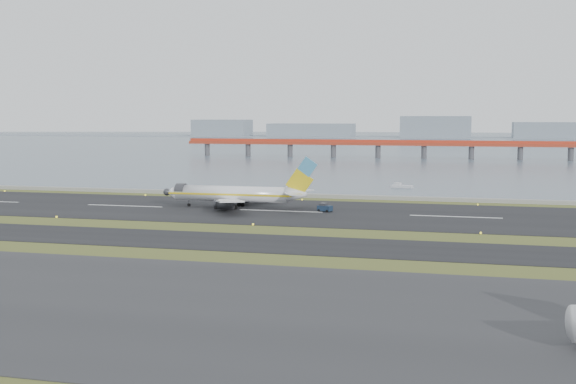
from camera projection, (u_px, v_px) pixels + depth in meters
name	position (u px, v px, depth m)	size (l,w,h in m)	color
ground	(242.00, 231.00, 140.03)	(1000.00, 1000.00, 0.00)	#344619
apron_strip	(103.00, 301.00, 86.96)	(1000.00, 50.00, 0.10)	#29292B
taxiway_strip	(221.00, 241.00, 128.45)	(1000.00, 18.00, 0.10)	black
runway_strip	(281.00, 211.00, 168.97)	(1000.00, 45.00, 0.10)	black
seawall	(308.00, 196.00, 197.86)	(1000.00, 2.50, 1.00)	gray
bay_water	(414.00, 143.00, 583.84)	(1400.00, 800.00, 1.30)	#4C5F6D
red_pier	(424.00, 145.00, 375.64)	(260.00, 5.00, 10.20)	#B7371F
far_shoreline	(439.00, 132.00, 734.29)	(1400.00, 80.00, 60.50)	gray
airliner	(237.00, 194.00, 174.26)	(38.52, 32.89, 12.80)	white
pushback_tug	(325.00, 208.00, 167.77)	(3.67, 2.82, 2.07)	#15253A
workboat_near	(401.00, 186.00, 224.06)	(6.97, 3.72, 1.62)	silver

